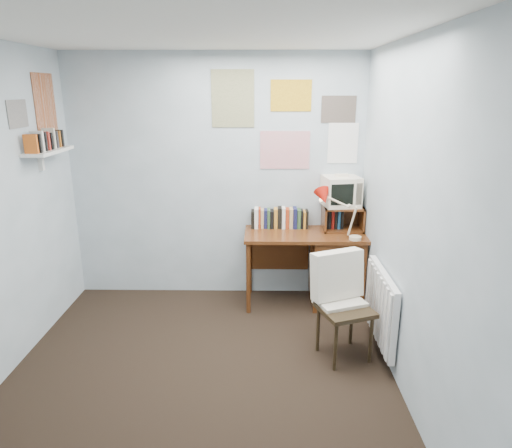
{
  "coord_description": "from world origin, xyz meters",
  "views": [
    {
      "loc": [
        0.47,
        -2.88,
        2.14
      ],
      "look_at": [
        0.42,
        1.0,
        0.99
      ],
      "focal_mm": 32.0,
      "sensor_mm": 36.0,
      "label": 1
    }
  ],
  "objects_px": {
    "radiator": "(381,306)",
    "tv_riser": "(343,218)",
    "desk": "(330,266)",
    "crt_tv": "(341,190)",
    "wall_shelf": "(49,151)",
    "desk_chair": "(345,310)",
    "desk_lamp": "(356,218)"
  },
  "relations": [
    {
      "from": "desk_chair",
      "to": "wall_shelf",
      "type": "bearing_deg",
      "value": 146.04
    },
    {
      "from": "radiator",
      "to": "desk_chair",
      "type": "bearing_deg",
      "value": -166.11
    },
    {
      "from": "desk",
      "to": "desk_chair",
      "type": "bearing_deg",
      "value": -91.22
    },
    {
      "from": "desk_lamp",
      "to": "tv_riser",
      "type": "bearing_deg",
      "value": 114.81
    },
    {
      "from": "desk_chair",
      "to": "crt_tv",
      "type": "distance_m",
      "value": 1.37
    },
    {
      "from": "crt_tv",
      "to": "desk",
      "type": "bearing_deg",
      "value": -134.53
    },
    {
      "from": "desk_lamp",
      "to": "wall_shelf",
      "type": "height_order",
      "value": "wall_shelf"
    },
    {
      "from": "crt_tv",
      "to": "desk_chair",
      "type": "bearing_deg",
      "value": -105.3
    },
    {
      "from": "desk_chair",
      "to": "tv_riser",
      "type": "distance_m",
      "value": 1.22
    },
    {
      "from": "tv_riser",
      "to": "radiator",
      "type": "relative_size",
      "value": 0.5
    },
    {
      "from": "wall_shelf",
      "to": "desk_chair",
      "type": "bearing_deg",
      "value": -13.81
    },
    {
      "from": "desk",
      "to": "wall_shelf",
      "type": "height_order",
      "value": "wall_shelf"
    },
    {
      "from": "desk",
      "to": "tv_riser",
      "type": "bearing_deg",
      "value": 42.96
    },
    {
      "from": "desk",
      "to": "wall_shelf",
      "type": "distance_m",
      "value": 2.87
    },
    {
      "from": "crt_tv",
      "to": "wall_shelf",
      "type": "distance_m",
      "value": 2.75
    },
    {
      "from": "desk",
      "to": "crt_tv",
      "type": "relative_size",
      "value": 3.5
    },
    {
      "from": "desk_lamp",
      "to": "wall_shelf",
      "type": "xyz_separation_m",
      "value": [
        -2.76,
        -0.17,
        0.65
      ]
    },
    {
      "from": "radiator",
      "to": "crt_tv",
      "type": "bearing_deg",
      "value": 100.56
    },
    {
      "from": "radiator",
      "to": "wall_shelf",
      "type": "bearing_deg",
      "value": 169.11
    },
    {
      "from": "radiator",
      "to": "wall_shelf",
      "type": "height_order",
      "value": "wall_shelf"
    },
    {
      "from": "desk",
      "to": "wall_shelf",
      "type": "bearing_deg",
      "value": -171.6
    },
    {
      "from": "desk",
      "to": "tv_riser",
      "type": "height_order",
      "value": "tv_riser"
    },
    {
      "from": "desk_chair",
      "to": "crt_tv",
      "type": "height_order",
      "value": "crt_tv"
    },
    {
      "from": "desk_chair",
      "to": "radiator",
      "type": "bearing_deg",
      "value": -6.27
    },
    {
      "from": "desk",
      "to": "tv_riser",
      "type": "xyz_separation_m",
      "value": [
        0.12,
        0.11,
        0.48
      ]
    },
    {
      "from": "radiator",
      "to": "tv_riser",
      "type": "bearing_deg",
      "value": 99.28
    },
    {
      "from": "desk_chair",
      "to": "desk_lamp",
      "type": "distance_m",
      "value": 0.99
    },
    {
      "from": "desk",
      "to": "desk_lamp",
      "type": "xyz_separation_m",
      "value": [
        0.19,
        -0.21,
        0.57
      ]
    },
    {
      "from": "desk",
      "to": "crt_tv",
      "type": "distance_m",
      "value": 0.78
    },
    {
      "from": "crt_tv",
      "to": "wall_shelf",
      "type": "relative_size",
      "value": 0.55
    },
    {
      "from": "desk_chair",
      "to": "desk_lamp",
      "type": "relative_size",
      "value": 2.0
    },
    {
      "from": "desk_chair",
      "to": "tv_riser",
      "type": "bearing_deg",
      "value": 62.7
    }
  ]
}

